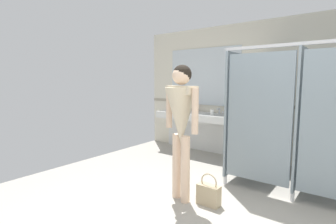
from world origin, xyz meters
name	(u,v)px	position (x,y,z in m)	size (l,w,h in m)	color
wall_back	(298,93)	(0.00, 2.99, 1.30)	(6.48, 0.12, 2.61)	beige
wall_back_tile_band	(296,107)	(0.00, 2.93, 1.05)	(6.48, 0.01, 0.06)	#9E937F
vanity_counter	(198,123)	(-1.83, 2.72, 0.62)	(1.75, 0.55, 0.96)	silver
mirror_panel	(204,77)	(-1.83, 2.92, 1.59)	(1.65, 0.02, 1.20)	silver
person_standing	(181,115)	(-0.84, 0.66, 1.08)	(0.57, 0.50, 1.70)	beige
handbag	(209,194)	(-0.49, 0.74, 0.14)	(0.28, 0.13, 0.40)	tan
soap_dispenser	(194,108)	(-2.00, 2.80, 0.92)	(0.07, 0.07, 0.19)	#D899B2
paper_cup	(212,112)	(-1.41, 2.52, 0.90)	(0.07, 0.07, 0.10)	white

